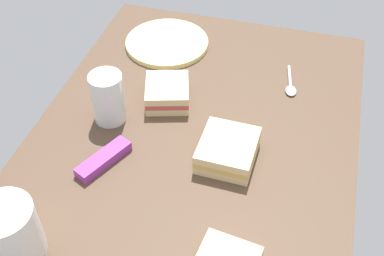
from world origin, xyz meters
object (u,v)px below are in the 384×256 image
Objects in this scene: plate_of_food at (167,43)px; snack_bar at (104,159)px; coffee_mug_black at (9,231)px; glass_of_milk at (108,101)px; sandwich_main at (167,93)px; spoon at (290,86)px; sandwich_side at (228,150)px.

plate_of_food is 40.15cm from snack_bar.
snack_bar is at bearing -179.37° from plate_of_food.
glass_of_milk is (33.42, -2.41, -0.67)cm from coffee_mug_black.
spoon is (11.77, -24.80, -1.82)cm from sandwich_main.
snack_bar is (-12.02, -3.60, -3.70)cm from glass_of_milk.
plate_of_food is 39.73cm from sandwich_side.
sandwich_side reaches higher than snack_bar.
snack_bar is at bearing -163.32° from glass_of_milk.
plate_of_food is at bearing -5.17° from coffee_mug_black.
spoon is at bearing -19.50° from sandwich_side.
glass_of_milk is at bearing 130.87° from sandwich_main.
coffee_mug_black is 40.47cm from sandwich_side.
sandwich_main is (41.78, -12.07, -3.17)cm from coffee_mug_black.
coffee_mug_black is 1.09× the size of spoon.
glass_of_milk reaches higher than sandwich_side.
glass_of_milk is (-8.36, 9.66, 2.50)cm from sandwich_main.
coffee_mug_black is (-61.55, 5.57, 4.77)cm from plate_of_food.
coffee_mug_black reaches higher than spoon.
glass_of_milk reaches higher than snack_bar.
plate_of_food is 1.87× the size of spoon.
glass_of_milk is at bearing 80.04° from sandwich_side.
snack_bar is (-32.14, 30.86, 0.62)cm from spoon.
plate_of_food is at bearing 34.66° from sandwich_side.
plate_of_food is 1.72× the size of snack_bar.
plate_of_food reaches higher than spoon.
coffee_mug_black is 1.00× the size of snack_bar.
glass_of_milk is at bearing 41.59° from snack_bar.
coffee_mug_black is 1.00× the size of sandwich_side.
sandwich_side is 26.25cm from glass_of_milk.
coffee_mug_black reaches higher than sandwich_side.
spoon is at bearing -64.62° from sandwich_main.
glass_of_milk reaches higher than sandwich_main.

